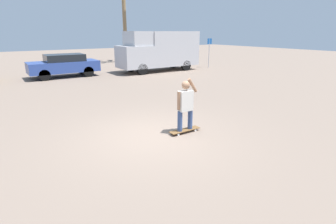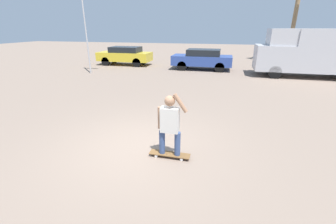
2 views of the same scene
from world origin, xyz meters
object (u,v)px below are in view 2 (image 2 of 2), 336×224
(skateboard, at_px, (170,154))
(parked_car_yellow, at_px, (125,55))
(person_skateboarder, at_px, (170,122))
(flagpole, at_px, (85,10))
(camper_van, at_px, (311,52))
(parked_car_blue, at_px, (202,59))

(skateboard, height_order, parked_car_yellow, parked_car_yellow)
(person_skateboarder, distance_m, flagpole, 12.12)
(camper_van, xyz_separation_m, parked_car_blue, (-6.65, 1.12, -0.78))
(camper_van, relative_size, parked_car_yellow, 1.40)
(camper_van, height_order, parked_car_blue, camper_van)
(camper_van, height_order, parked_car_yellow, camper_van)
(camper_van, distance_m, parked_car_yellow, 13.21)
(skateboard, relative_size, parked_car_blue, 0.23)
(skateboard, bearing_deg, parked_car_yellow, 118.32)
(person_skateboarder, bearing_deg, parked_car_blue, 92.56)
(person_skateboarder, xyz_separation_m, camper_van, (6.10, 11.16, 0.65))
(parked_car_yellow, height_order, flagpole, flagpole)
(person_skateboarder, distance_m, parked_car_yellow, 14.69)
(camper_van, bearing_deg, parked_car_yellow, 172.28)
(skateboard, bearing_deg, parked_car_blue, 92.56)
(flagpole, bearing_deg, parked_car_yellow, 80.96)
(skateboard, relative_size, camper_van, 0.16)
(skateboard, bearing_deg, camper_van, 61.35)
(skateboard, height_order, flagpole, flagpole)
(camper_van, bearing_deg, skateboard, -118.65)
(skateboard, relative_size, person_skateboarder, 0.65)
(person_skateboarder, height_order, flagpole, flagpole)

